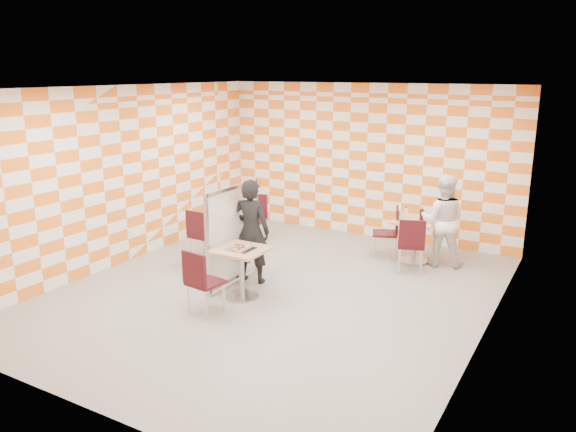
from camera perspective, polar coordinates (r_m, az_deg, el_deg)
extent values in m
plane|color=gray|center=(8.53, -1.26, -7.71)|extent=(7.00, 7.00, 0.00)
plane|color=white|center=(7.89, -1.39, 12.88)|extent=(7.00, 7.00, 0.00)
plane|color=white|center=(11.17, 8.01, 5.53)|extent=(6.00, 0.00, 6.00)
plane|color=white|center=(9.93, -16.37, 3.95)|extent=(0.00, 7.00, 7.00)
plane|color=white|center=(7.06, 20.05, -0.56)|extent=(0.00, 7.00, 7.00)
cube|color=tan|center=(8.11, -4.79, -3.46)|extent=(0.70, 0.70, 0.04)
cylinder|color=#A5A5AA|center=(8.23, -4.74, -5.85)|extent=(0.08, 0.08, 0.70)
cylinder|color=#A5A5AA|center=(8.36, -4.68, -8.13)|extent=(0.50, 0.50, 0.03)
cube|color=tan|center=(9.84, 12.81, -0.51)|extent=(0.70, 0.70, 0.04)
cylinder|color=#A5A5AA|center=(9.94, 12.69, -2.52)|extent=(0.08, 0.08, 0.70)
cylinder|color=#A5A5AA|center=(10.05, 12.58, -4.45)|extent=(0.50, 0.50, 0.03)
cube|color=tan|center=(10.25, -5.98, 0.37)|extent=(0.70, 0.70, 0.04)
cylinder|color=#A5A5AA|center=(10.34, -5.93, -1.56)|extent=(0.08, 0.08, 0.70)
cylinder|color=#A5A5AA|center=(10.44, -5.88, -3.43)|extent=(0.50, 0.50, 0.03)
cube|color=#370B11|center=(7.73, -8.36, -6.70)|extent=(0.47, 0.47, 0.04)
cube|color=#370B11|center=(7.51, -9.52, -5.35)|extent=(0.42, 0.09, 0.45)
cylinder|color=silver|center=(7.82, -6.52, -8.25)|extent=(0.03, 0.03, 0.43)
cylinder|color=silver|center=(8.04, -8.30, -7.64)|extent=(0.03, 0.03, 0.43)
cylinder|color=silver|center=(7.60, -8.30, -9.01)|extent=(0.03, 0.03, 0.43)
cylinder|color=silver|center=(7.82, -10.08, -8.36)|extent=(0.03, 0.03, 0.43)
cube|color=#370B11|center=(9.44, 12.37, -2.91)|extent=(0.54, 0.54, 0.04)
cube|color=#370B11|center=(9.18, 12.50, -1.79)|extent=(0.41, 0.18, 0.45)
cylinder|color=silver|center=(9.69, 13.26, -3.97)|extent=(0.03, 0.03, 0.43)
cylinder|color=silver|center=(9.67, 11.25, -3.89)|extent=(0.03, 0.03, 0.43)
cylinder|color=silver|center=(9.36, 13.37, -4.63)|extent=(0.03, 0.03, 0.43)
cylinder|color=silver|center=(9.35, 11.29, -4.55)|extent=(0.03, 0.03, 0.43)
cube|color=#370B11|center=(10.02, 9.80, -1.76)|extent=(0.54, 0.54, 0.04)
cube|color=#370B11|center=(9.96, 11.01, -0.42)|extent=(0.19, 0.41, 0.45)
cylinder|color=silver|center=(10.25, 8.78, -2.72)|extent=(0.03, 0.03, 0.43)
cylinder|color=silver|center=(9.92, 8.77, -3.30)|extent=(0.03, 0.03, 0.43)
cylinder|color=silver|center=(10.25, 10.68, -2.79)|extent=(0.03, 0.03, 0.43)
cylinder|color=silver|center=(9.93, 10.73, -3.37)|extent=(0.03, 0.03, 0.43)
cube|color=#370B11|center=(9.86, -8.52, -1.98)|extent=(0.44, 0.44, 0.04)
cube|color=#370B11|center=(9.65, -9.34, -0.84)|extent=(0.42, 0.06, 0.45)
cylinder|color=silver|center=(9.95, -7.09, -3.19)|extent=(0.03, 0.03, 0.43)
cylinder|color=silver|center=(10.16, -8.58, -2.87)|extent=(0.03, 0.03, 0.43)
cylinder|color=silver|center=(9.70, -8.35, -3.70)|extent=(0.03, 0.03, 0.43)
cylinder|color=silver|center=(9.91, -9.85, -3.36)|extent=(0.03, 0.03, 0.43)
cube|color=#370B11|center=(10.75, -3.51, -0.44)|extent=(0.50, 0.50, 0.04)
cube|color=#370B11|center=(10.87, -3.17, 1.10)|extent=(0.42, 0.13, 0.45)
cylinder|color=silver|center=(10.72, -4.65, -1.81)|extent=(0.03, 0.03, 0.43)
cylinder|color=silver|center=(10.61, -2.94, -1.96)|extent=(0.03, 0.03, 0.43)
cylinder|color=silver|center=(11.02, -4.02, -1.33)|extent=(0.03, 0.03, 0.43)
cylinder|color=silver|center=(10.91, -2.35, -1.47)|extent=(0.03, 0.03, 0.43)
cube|color=white|center=(8.67, -5.57, -1.79)|extent=(0.02, 1.30, 1.40)
cube|color=#B2B2B7|center=(8.49, -5.69, 2.87)|extent=(0.05, 1.30, 0.05)
cube|color=#B2B2B7|center=(8.90, -5.46, -6.24)|extent=(0.05, 1.30, 0.05)
cube|color=#B2B2B7|center=(8.17, -8.20, -2.90)|extent=(0.05, 0.05, 1.50)
cylinder|color=#B2B2B7|center=(8.44, -8.01, -7.93)|extent=(0.08, 0.08, 0.05)
cube|color=#B2B2B7|center=(9.19, -3.24, -0.80)|extent=(0.05, 0.05, 1.50)
cylinder|color=#B2B2B7|center=(9.42, -3.17, -5.34)|extent=(0.08, 0.08, 0.05)
imported|color=black|center=(8.69, -3.77, -1.55)|extent=(0.66, 0.49, 1.64)
imported|color=white|center=(9.79, 15.44, -0.43)|extent=(0.88, 0.76, 1.57)
cube|color=silver|center=(8.08, -4.87, -3.35)|extent=(0.38, 0.34, 0.01)
cone|color=tan|center=(8.08, -4.87, -3.27)|extent=(0.40, 0.40, 0.02)
cone|color=#F2D88C|center=(8.09, -4.80, -3.13)|extent=(0.33, 0.33, 0.01)
cylinder|color=maroon|center=(8.03, -5.64, -3.22)|extent=(0.04, 0.04, 0.01)
cylinder|color=maroon|center=(7.98, -4.95, -3.33)|extent=(0.04, 0.04, 0.01)
cylinder|color=maroon|center=(8.06, -4.96, -3.14)|extent=(0.04, 0.04, 0.01)
cylinder|color=maroon|center=(8.12, -5.05, -2.99)|extent=(0.04, 0.04, 0.01)
cylinder|color=maroon|center=(8.05, -4.49, -3.15)|extent=(0.04, 0.04, 0.01)
torus|color=black|center=(8.02, -4.70, -3.20)|extent=(0.03, 0.03, 0.01)
torus|color=black|center=(8.04, -5.24, -3.18)|extent=(0.03, 0.03, 0.01)
torus|color=black|center=(8.09, -4.60, -3.04)|extent=(0.03, 0.03, 0.01)
torus|color=black|center=(8.10, -5.37, -3.05)|extent=(0.03, 0.03, 0.01)
cylinder|color=white|center=(9.97, 11.89, 0.32)|extent=(0.06, 0.06, 0.16)
cylinder|color=red|center=(9.95, 11.92, 0.88)|extent=(0.04, 0.04, 0.04)
cylinder|color=black|center=(9.79, 13.43, 0.09)|extent=(0.07, 0.07, 0.20)
cylinder|color=red|center=(9.76, 13.47, 0.75)|extent=(0.03, 0.03, 0.03)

